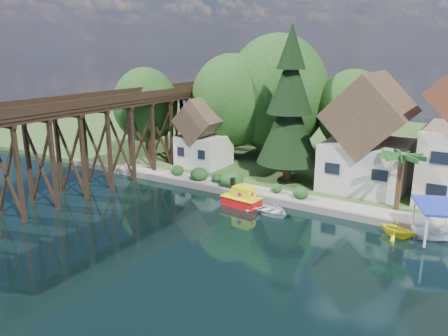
{
  "coord_description": "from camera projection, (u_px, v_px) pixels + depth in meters",
  "views": [
    {
      "loc": [
        16.66,
        -25.86,
        13.54
      ],
      "look_at": [
        -3.03,
        6.0,
        3.27
      ],
      "focal_mm": 35.0,
      "sensor_mm": 36.0,
      "label": 1
    }
  ],
  "objects": [
    {
      "name": "conifer",
      "position": [
        289.0,
        108.0,
        42.87
      ],
      "size": [
        6.25,
        6.25,
        15.39
      ],
      "color": "#382314",
      "rests_on": "bank"
    },
    {
      "name": "bg_trees",
      "position": [
        327.0,
        107.0,
        48.24
      ],
      "size": [
        49.9,
        13.3,
        10.57
      ],
      "color": "#382314",
      "rests_on": "bank"
    },
    {
      "name": "promenade",
      "position": [
        333.0,
        204.0,
        37.69
      ],
      "size": [
        50.0,
        2.6,
        0.06
      ],
      "primitive_type": "cube",
      "color": "gray",
      "rests_on": "bank"
    },
    {
      "name": "shrubs",
      "position": [
        228.0,
        178.0,
        42.84
      ],
      "size": [
        15.76,
        2.47,
        1.7
      ],
      "color": "#173C15",
      "rests_on": "bank"
    },
    {
      "name": "seawall",
      "position": [
        305.0,
        207.0,
        37.69
      ],
      "size": [
        60.0,
        0.4,
        0.62
      ],
      "primitive_type": "cube",
      "color": "slate",
      "rests_on": "ground"
    },
    {
      "name": "house_left",
      "position": [
        369.0,
        140.0,
        41.46
      ],
      "size": [
        7.64,
        8.64,
        11.02
      ],
      "color": "beige",
      "rests_on": "bank"
    },
    {
      "name": "boat_canopy",
      "position": [
        437.0,
        226.0,
        31.49
      ],
      "size": [
        4.32,
        5.1,
        2.78
      ],
      "color": "white",
      "rests_on": "ground"
    },
    {
      "name": "bank",
      "position": [
        347.0,
        147.0,
        61.07
      ],
      "size": [
        140.0,
        52.0,
        0.5
      ],
      "primitive_type": "cube",
      "color": "#314D1E",
      "rests_on": "ground"
    },
    {
      "name": "trestle_bridge",
      "position": [
        111.0,
        132.0,
        44.18
      ],
      "size": [
        4.12,
        44.18,
        9.3
      ],
      "color": "black",
      "rests_on": "ground"
    },
    {
      "name": "boat_yellow",
      "position": [
        398.0,
        227.0,
        32.35
      ],
      "size": [
        3.25,
        2.98,
        1.45
      ],
      "primitive_type": "imported",
      "rotation": [
        0.0,
        0.0,
        1.32
      ],
      "color": "yellow",
      "rests_on": "ground"
    },
    {
      "name": "ground",
      "position": [
        216.0,
        232.0,
        33.24
      ],
      "size": [
        140.0,
        140.0,
        0.0
      ],
      "primitive_type": "plane",
      "color": "black",
      "rests_on": "ground"
    },
    {
      "name": "tugboat",
      "position": [
        242.0,
        198.0,
        38.63
      ],
      "size": [
        3.56,
        2.19,
        2.46
      ],
      "color": "red",
      "rests_on": "ground"
    },
    {
      "name": "palm_tree",
      "position": [
        402.0,
        158.0,
        35.45
      ],
      "size": [
        3.6,
        3.6,
        5.09
      ],
      "color": "#382314",
      "rests_on": "bank"
    },
    {
      "name": "boat_white_a",
      "position": [
        269.0,
        208.0,
        37.13
      ],
      "size": [
        4.87,
        4.19,
        0.85
      ],
      "primitive_type": "imported",
      "rotation": [
        0.0,
        0.0,
        1.2
      ],
      "color": "silver",
      "rests_on": "ground"
    },
    {
      "name": "shed",
      "position": [
        204.0,
        137.0,
        49.7
      ],
      "size": [
        5.09,
        5.4,
        7.85
      ],
      "color": "beige",
      "rests_on": "bank"
    }
  ]
}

